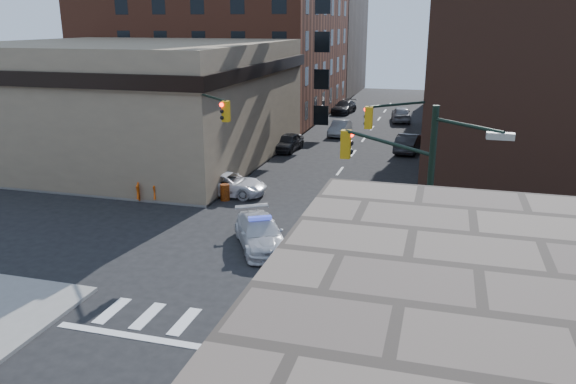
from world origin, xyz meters
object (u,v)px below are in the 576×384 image
Objects in this scene: pickup at (227,184)px; parked_car_wnear at (288,142)px; police_car at (260,233)px; pedestrian_a at (205,184)px; parked_car_wfar at (340,128)px; barrel_road at (382,230)px; parked_car_enear at (409,143)px; barricade_nw_a at (209,185)px; barricade_se_a at (474,365)px; pedestrian_b at (154,185)px; barrel_bank at (225,192)px.

parked_car_wnear is (0.30, 13.15, 0.04)m from pickup.
pedestrian_a is (-5.78, 6.54, 0.20)m from police_car.
parked_car_wnear is 1.00× the size of parked_car_wfar.
pedestrian_a reaches higher than barrel_road.
barricade_nw_a is at bearing 62.06° from parked_car_enear.
barricade_se_a is 0.94× the size of barricade_nw_a.
barricade_nw_a is at bearing 101.46° from pedestrian_a.
parked_car_enear reaches higher than parked_car_wnear.
pedestrian_b is at bearing -100.60° from parked_car_wnear.
parked_car_enear is (9.89, 2.24, 0.06)m from parked_car_wnear.
parked_car_enear reaches higher than barrel_bank.
pedestrian_b reaches higher than barricade_se_a.
police_car is at bearing -55.71° from barrel_bank.
parked_car_wnear is at bearing 89.79° from pedestrian_a.
parked_car_wnear is 13.60m from barricade_nw_a.
pedestrian_b reaches higher than police_car.
police_car is at bearing -147.88° from pickup.
pedestrian_b is at bearing 52.27° from barricade_se_a.
pedestrian_a is 1.53× the size of barrel_bank.
parked_car_wfar is at bearing -8.49° from pickup.
barrel_road is at bearing 98.07° from parked_car_enear.
pickup is at bearing 17.43° from pedestrian_b.
parked_car_wnear is at bearing 62.15° from pedestrian_b.
pedestrian_a is at bearing 179.53° from barrel_bank.
pedestrian_a reaches higher than pickup.
pickup is 1.18m from barricade_nw_a.
pedestrian_a reaches higher than barricade_nw_a.
pedestrian_a is at bearing -90.70° from parked_car_wnear.
barrel_bank is (4.19, 1.08, -0.44)m from pedestrian_b.
barrel_road is (10.32, -5.27, -0.12)m from pickup.
pedestrian_b is at bearing -149.70° from barricade_nw_a.
police_car is 10.21m from pedestrian_b.
parked_car_enear is 4.73× the size of barrel_bank.
barricade_se_a is (14.00, -29.23, -0.13)m from parked_car_wnear.
barricade_se_a is at bearing -137.92° from pickup.
pedestrian_b is 1.57× the size of barrel_bank.
pickup is 4.50m from pedestrian_b.
pedestrian_b is (-7.19, -23.24, 0.23)m from parked_car_wfar.
police_car is 1.17× the size of parked_car_wnear.
parked_car_wnear is 2.77× the size of pedestrian_a.
pedestrian_b is (-2.86, -1.09, 0.02)m from pedestrian_a.
pedestrian_a is 1.21× the size of barricade_nw_a.
parked_car_wfar is 38.67m from barricade_se_a.
pedestrian_b is at bearing -165.51° from barrel_bank.
pedestrian_b is 1.32× the size of barricade_se_a.
parked_car_wfar is at bearing 104.97° from barrel_road.
police_car is 12.71m from barricade_se_a.
parked_car_enear is 3.75× the size of barricade_nw_a.
pedestrian_b is 1.38× the size of barrel_road.
pickup is at bearing 53.38° from pedestrian_a.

